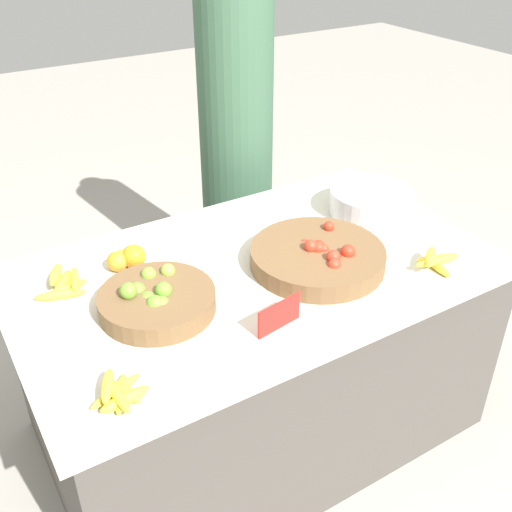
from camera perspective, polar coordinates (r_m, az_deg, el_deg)
name	(u,v)px	position (r m, az deg, el deg)	size (l,w,h in m)	color
ground_plane	(256,422)	(2.51, 0.00, -15.51)	(12.00, 12.00, 0.00)	#A39E93
market_table	(256,352)	(2.26, 0.00, -9.11)	(1.62, 0.99, 0.74)	#4C4742
lime_bowl	(156,300)	(1.85, -9.46, -4.18)	(0.36, 0.36, 0.11)	brown
tomato_basket	(318,257)	(2.04, 5.93, -0.08)	(0.46, 0.46, 0.10)	brown
orange_pile	(125,259)	(2.06, -12.37, -0.27)	(0.13, 0.09, 0.08)	orange
metal_bowl	(371,202)	(2.40, 10.91, 5.09)	(0.33, 0.33, 0.10)	silver
price_sign	(279,315)	(1.74, 2.22, -5.66)	(0.16, 0.03, 0.09)	red
banana_bunch_middle_right	(436,260)	(2.12, 16.73, -0.38)	(0.20, 0.14, 0.06)	yellow
banana_bunch_front_right	(119,393)	(1.58, -12.91, -12.61)	(0.16, 0.17, 0.05)	yellow
banana_bunch_front_center	(64,283)	(2.02, -17.78, -2.47)	(0.18, 0.18, 0.06)	yellow
vendor_person	(236,154)	(2.85, -1.88, 9.72)	(0.34, 0.34, 1.68)	#385B42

